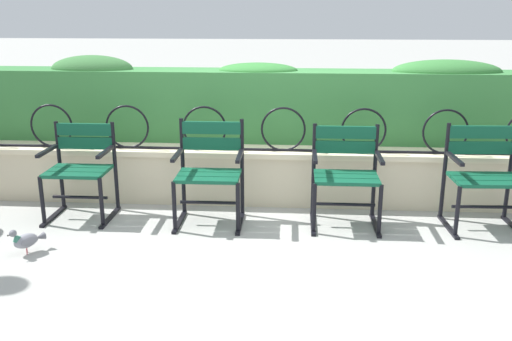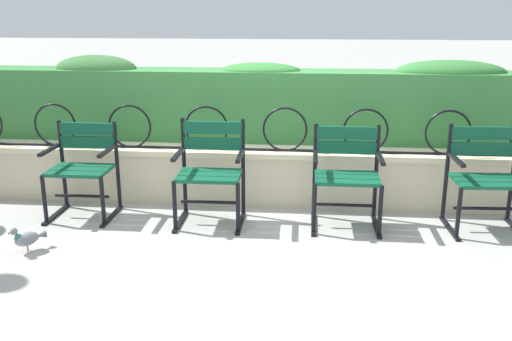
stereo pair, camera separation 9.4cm
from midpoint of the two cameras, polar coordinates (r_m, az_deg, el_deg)
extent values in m
plane|color=#9E9E99|center=(4.66, 0.42, -6.99)|extent=(60.00, 60.00, 0.00)
cube|color=beige|center=(5.48, 1.30, -0.74)|extent=(6.98, 0.35, 0.48)
cube|color=beige|center=(5.41, 1.32, 1.93)|extent=(6.98, 0.41, 0.05)
cylinder|color=black|center=(5.33, 1.26, 2.12)|extent=(6.44, 0.02, 0.02)
torus|color=black|center=(5.78, -19.17, 4.36)|extent=(0.42, 0.02, 0.42)
torus|color=black|center=(5.52, -12.13, 4.37)|extent=(0.42, 0.02, 0.42)
torus|color=black|center=(5.35, -4.52, 4.31)|extent=(0.42, 0.02, 0.42)
torus|color=black|center=(5.27, 3.45, 4.16)|extent=(0.42, 0.02, 0.42)
torus|color=black|center=(5.30, 11.49, 3.93)|extent=(0.42, 0.02, 0.42)
torus|color=black|center=(5.43, 19.29, 3.63)|extent=(0.42, 0.02, 0.42)
cube|color=#387A3D|center=(5.73, 1.64, 6.58)|extent=(6.84, 0.47, 0.70)
ellipsoid|color=#397039|center=(6.05, -15.40, 9.88)|extent=(0.84, 0.42, 0.28)
ellipsoid|color=#327734|center=(5.69, 0.96, 10.08)|extent=(0.78, 0.42, 0.15)
ellipsoid|color=#367737|center=(5.84, 19.45, 9.33)|extent=(1.06, 0.42, 0.23)
cube|color=#0F4C33|center=(5.11, -17.41, -0.39)|extent=(0.52, 0.13, 0.03)
cube|color=#0F4C33|center=(5.23, -16.86, 0.03)|extent=(0.52, 0.13, 0.03)
cube|color=#0F4C33|center=(5.35, -16.33, 0.43)|extent=(0.52, 0.13, 0.03)
cube|color=#0F4C33|center=(5.37, -16.21, 4.07)|extent=(0.52, 0.03, 0.11)
cube|color=#0F4C33|center=(5.40, -16.10, 2.76)|extent=(0.52, 0.03, 0.11)
cylinder|color=black|center=(5.37, -13.32, 0.45)|extent=(0.04, 0.04, 0.84)
cylinder|color=black|center=(5.04, -14.68, -3.05)|extent=(0.04, 0.04, 0.44)
cube|color=black|center=(5.27, -13.84, -4.51)|extent=(0.04, 0.52, 0.02)
cube|color=black|center=(5.10, -14.30, 1.90)|extent=(0.04, 0.40, 0.03)
cylinder|color=black|center=(5.55, -18.44, 0.57)|extent=(0.04, 0.04, 0.84)
cylinder|color=black|center=(5.23, -20.08, -2.79)|extent=(0.04, 0.04, 0.44)
cube|color=black|center=(5.46, -19.04, -4.22)|extent=(0.04, 0.52, 0.02)
cube|color=black|center=(5.29, -19.64, 1.97)|extent=(0.04, 0.40, 0.03)
cylinder|color=black|center=(5.30, -16.65, -2.48)|extent=(0.50, 0.03, 0.03)
cube|color=#0F4C33|center=(4.73, -4.43, -0.99)|extent=(0.54, 0.13, 0.03)
cube|color=#0F4C33|center=(4.86, -4.18, -0.52)|extent=(0.54, 0.13, 0.03)
cube|color=#0F4C33|center=(4.99, -3.95, -0.07)|extent=(0.54, 0.13, 0.03)
cube|color=#0F4C33|center=(5.00, -3.85, 4.34)|extent=(0.54, 0.04, 0.11)
cube|color=#0F4C33|center=(5.03, -3.82, 2.73)|extent=(0.54, 0.04, 0.11)
cylinder|color=black|center=(5.06, -0.77, 0.25)|extent=(0.04, 0.04, 0.89)
cylinder|color=black|center=(4.72, -1.26, -3.81)|extent=(0.04, 0.04, 0.44)
cube|color=black|center=(4.97, -1.02, -5.32)|extent=(0.05, 0.52, 0.02)
cube|color=black|center=(4.78, -1.05, 1.48)|extent=(0.04, 0.40, 0.03)
cylinder|color=black|center=(5.13, -6.74, 0.38)|extent=(0.04, 0.04, 0.89)
cylinder|color=black|center=(4.80, -7.64, -3.60)|extent=(0.04, 0.04, 0.44)
cube|color=black|center=(5.05, -7.10, -5.10)|extent=(0.05, 0.52, 0.02)
cube|color=black|center=(4.86, -7.35, 1.59)|extent=(0.04, 0.40, 0.03)
cylinder|color=black|center=(4.94, -4.13, -3.21)|extent=(0.51, 0.03, 0.03)
cube|color=#0F4C33|center=(4.72, 9.82, -1.24)|extent=(0.54, 0.13, 0.03)
cube|color=#0F4C33|center=(4.85, 9.71, -0.76)|extent=(0.54, 0.13, 0.03)
cube|color=#0F4C33|center=(4.98, 9.60, -0.31)|extent=(0.54, 0.13, 0.03)
cube|color=#0F4C33|center=(4.99, 9.70, 3.77)|extent=(0.54, 0.03, 0.11)
cube|color=#0F4C33|center=(5.02, 9.63, 2.29)|extent=(0.54, 0.03, 0.11)
cylinder|color=black|center=(5.11, 12.53, -0.20)|extent=(0.04, 0.04, 0.85)
cylinder|color=black|center=(4.76, 12.98, -4.04)|extent=(0.04, 0.04, 0.44)
cube|color=black|center=(5.01, 12.56, -5.53)|extent=(0.04, 0.52, 0.02)
cube|color=black|center=(4.83, 13.00, 1.20)|extent=(0.04, 0.40, 0.03)
cylinder|color=black|center=(5.07, 6.47, -0.04)|extent=(0.04, 0.04, 0.85)
cylinder|color=black|center=(4.72, 6.47, -3.90)|extent=(0.04, 0.04, 0.44)
cube|color=black|center=(4.97, 6.36, -5.41)|extent=(0.04, 0.52, 0.02)
cube|color=black|center=(4.78, 6.59, 1.38)|extent=(0.04, 0.40, 0.03)
cylinder|color=black|center=(4.92, 9.58, -3.46)|extent=(0.51, 0.03, 0.03)
cube|color=#0F4C33|center=(4.97, 23.47, -1.46)|extent=(0.57, 0.15, 0.03)
cube|color=#0F4C33|center=(5.10, 22.95, -1.00)|extent=(0.57, 0.15, 0.03)
cube|color=#0F4C33|center=(5.22, 22.46, -0.56)|extent=(0.57, 0.15, 0.03)
cube|color=#0F4C33|center=(5.23, 22.51, 3.50)|extent=(0.57, 0.05, 0.11)
cube|color=#0F4C33|center=(5.26, 22.35, 2.03)|extent=(0.57, 0.05, 0.11)
cylinder|color=black|center=(5.23, 19.16, -0.23)|extent=(0.04, 0.04, 0.87)
cylinder|color=black|center=(4.90, 20.28, -4.08)|extent=(0.04, 0.04, 0.44)
cube|color=black|center=(5.14, 19.44, -5.53)|extent=(0.06, 0.52, 0.02)
cube|color=black|center=(4.96, 20.10, 1.02)|extent=(0.05, 0.40, 0.03)
cylinder|color=black|center=(5.17, 22.66, -3.56)|extent=(0.54, 0.05, 0.03)
ellipsoid|color=gray|center=(4.73, -21.61, -6.43)|extent=(0.19, 0.21, 0.11)
cylinder|color=#2D6B56|center=(4.69, -22.37, -6.23)|extent=(0.07, 0.08, 0.06)
sphere|color=slate|center=(4.67, -22.71, -5.69)|extent=(0.06, 0.06, 0.06)
cone|color=black|center=(4.66, -23.05, -5.84)|extent=(0.02, 0.03, 0.01)
cone|color=#595960|center=(4.78, -20.37, -6.14)|extent=(0.10, 0.10, 0.06)
ellipsoid|color=slate|center=(4.70, -21.27, -6.49)|extent=(0.10, 0.13, 0.07)
ellipsoid|color=slate|center=(4.77, -21.74, -6.20)|extent=(0.10, 0.13, 0.07)
cylinder|color=#C6515B|center=(4.74, -21.51, -7.42)|extent=(0.01, 0.01, 0.05)
cylinder|color=#C6515B|center=(4.78, -21.50, -7.23)|extent=(0.01, 0.01, 0.05)
camera|label=1|loc=(0.05, -89.41, 0.17)|focal=39.66mm
camera|label=2|loc=(0.05, 90.59, -0.17)|focal=39.66mm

